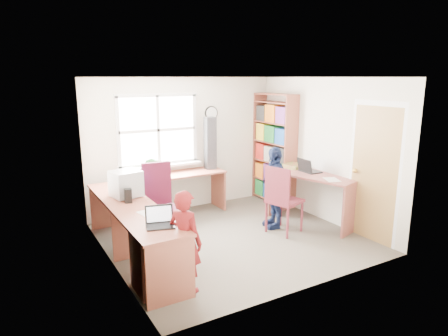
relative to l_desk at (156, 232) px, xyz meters
name	(u,v)px	position (x,y,z in m)	size (l,w,h in m)	color
room	(230,159)	(1.32, 0.38, 0.76)	(3.64, 3.44, 2.44)	#4D453C
l_desk	(156,232)	(0.00, 0.00, 0.00)	(2.38, 2.95, 0.75)	#9F533F
right_desk	(314,187)	(2.84, 0.20, 0.15)	(1.04, 1.58, 0.84)	#9A554D
bookshelf	(274,152)	(2.96, 1.47, 0.55)	(0.30, 1.02, 2.10)	#9F533F
swivel_chair	(160,208)	(0.34, 0.76, 0.05)	(0.59, 0.59, 1.17)	black
wooden_chair	(282,198)	(2.08, 0.08, 0.13)	(0.58, 0.58, 1.08)	maroon
crt_monitor	(126,184)	(-0.14, 0.77, 0.49)	(0.44, 0.41, 0.38)	#A4A3A8
laptop_left	(160,221)	(-0.14, -0.51, 0.35)	(0.38, 0.34, 0.22)	black
laptop_right	(308,169)	(2.83, 0.36, 0.44)	(0.29, 0.35, 0.24)	black
speaker_a	(128,196)	(-0.20, 0.50, 0.39)	(0.11, 0.11, 0.19)	black
speaker_b	(117,185)	(-0.19, 1.10, 0.39)	(0.11, 0.11, 0.20)	black
cd_tower	(210,143)	(1.72, 1.76, 0.77)	(0.20, 0.18, 0.95)	black
game_box	(294,166)	(2.85, 0.75, 0.42)	(0.39, 0.39, 0.06)	red
paper_a	(149,213)	(-0.11, -0.06, 0.30)	(0.26, 0.33, 0.00)	silver
paper_b	(332,180)	(2.82, -0.21, 0.38)	(0.29, 0.34, 0.00)	silver
potted_plant	(150,167)	(0.57, 1.77, 0.45)	(0.17, 0.13, 0.30)	#317B37
person_red	(185,241)	(0.07, -0.74, 0.14)	(0.44, 0.29, 1.19)	maroon
person_green	(154,194)	(0.43, 1.27, 0.12)	(0.56, 0.44, 1.15)	#2A6A2D
person_navy	(274,187)	(2.15, 0.37, 0.21)	(0.78, 0.32, 1.33)	#152043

